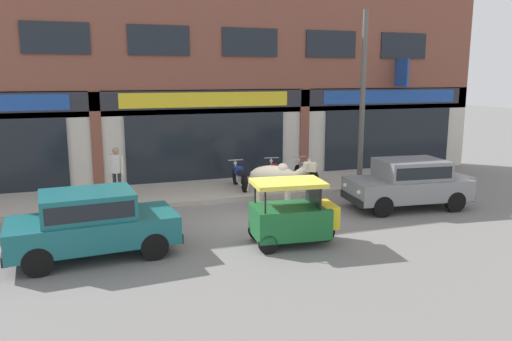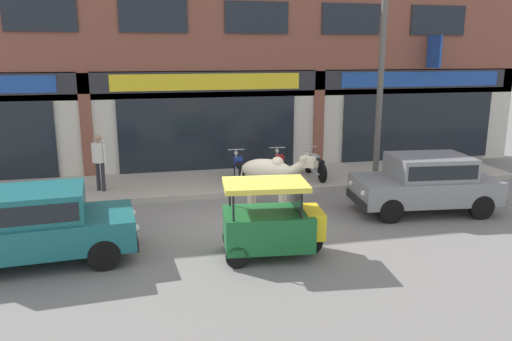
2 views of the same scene
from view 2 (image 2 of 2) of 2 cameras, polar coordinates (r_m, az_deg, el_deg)
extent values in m
plane|color=slate|center=(11.91, -1.83, -6.12)|extent=(90.00, 90.00, 0.00)
cube|color=#A8A093|center=(15.40, -4.56, -1.34)|extent=(19.00, 3.05, 0.16)
cube|color=brown|center=(16.76, -5.89, 18.47)|extent=(23.00, 0.55, 5.91)
cube|color=beige|center=(16.84, -5.59, 5.52)|extent=(23.00, 0.55, 3.40)
cube|color=#28282D|center=(16.40, -5.54, 10.05)|extent=(22.08, 0.08, 0.64)
cube|color=brown|center=(16.49, -18.81, 4.71)|extent=(0.36, 0.12, 3.40)
cube|color=black|center=(16.57, -5.41, 4.17)|extent=(5.83, 0.10, 2.40)
cube|color=yellow|center=(16.37, -5.53, 10.05)|extent=(6.13, 0.05, 0.52)
cube|color=brown|center=(17.47, 7.17, 5.76)|extent=(0.36, 0.12, 3.40)
cube|color=black|center=(19.15, 18.03, 4.81)|extent=(5.83, 0.10, 2.40)
cube|color=#1E479E|center=(18.98, 18.44, 9.88)|extent=(6.13, 0.05, 0.52)
cube|color=black|center=(16.50, -23.50, 16.09)|extent=(2.09, 0.06, 1.00)
cube|color=black|center=(16.29, -11.66, 16.93)|extent=(2.09, 0.06, 1.00)
cube|color=black|center=(16.72, 0.09, 17.09)|extent=(2.09, 0.06, 1.00)
cube|color=black|center=(17.75, 10.84, 16.65)|extent=(2.09, 0.06, 1.00)
cube|color=black|center=(19.28, 20.09, 15.82)|extent=(2.09, 0.06, 1.00)
cube|color=#1E479E|center=(18.72, 19.71, 12.66)|extent=(0.08, 0.80, 1.10)
ellipsoid|color=beige|center=(12.78, 1.29, -0.01)|extent=(1.44, 1.25, 0.60)
sphere|color=beige|center=(12.63, 2.47, 0.87)|extent=(0.32, 0.32, 0.32)
cylinder|color=beige|center=(12.92, 3.30, -2.90)|extent=(0.12, 0.12, 0.72)
cylinder|color=beige|center=(12.67, 2.85, -3.23)|extent=(0.12, 0.12, 0.72)
cylinder|color=beige|center=(13.23, -0.24, -2.49)|extent=(0.12, 0.12, 0.72)
cylinder|color=beige|center=(12.98, -0.75, -2.81)|extent=(0.12, 0.12, 0.72)
cylinder|color=beige|center=(12.47, 4.79, 0.32)|extent=(0.52, 0.47, 0.43)
cube|color=beige|center=(12.35, 5.95, 0.98)|extent=(0.42, 0.39, 0.26)
cube|color=tan|center=(12.31, 6.74, 0.73)|extent=(0.21, 0.21, 0.14)
cone|color=beige|center=(12.42, 5.93, 1.90)|extent=(0.13, 0.11, 0.19)
cone|color=beige|center=(12.23, 5.65, 1.73)|extent=(0.13, 0.11, 0.19)
cube|color=beige|center=(12.51, 5.82, 1.43)|extent=(0.12, 0.14, 0.10)
cube|color=beige|center=(12.21, 5.37, 1.14)|extent=(0.12, 0.14, 0.10)
cylinder|color=beige|center=(13.11, -1.72, -0.65)|extent=(0.16, 0.13, 0.60)
cylinder|color=black|center=(11.17, -17.06, -6.43)|extent=(0.61, 0.22, 0.60)
cylinder|color=black|center=(9.82, -16.95, -9.18)|extent=(0.61, 0.22, 0.60)
cube|color=#196066|center=(10.47, -23.46, -6.56)|extent=(3.61, 1.85, 0.60)
cube|color=#196066|center=(10.31, -24.30, -3.55)|extent=(2.00, 1.58, 0.56)
cube|color=black|center=(10.31, -24.30, -3.55)|extent=(1.85, 1.58, 0.35)
cube|color=black|center=(10.47, -13.85, -7.09)|extent=(0.23, 1.52, 0.20)
sphere|color=silver|center=(10.83, -13.95, -4.73)|extent=(0.14, 0.14, 0.14)
sphere|color=silver|center=(9.92, -13.58, -6.38)|extent=(0.14, 0.14, 0.14)
cylinder|color=black|center=(12.32, 15.15, -4.45)|extent=(0.62, 0.24, 0.60)
cylinder|color=black|center=(13.61, 12.88, -2.65)|extent=(0.62, 0.24, 0.60)
cylinder|color=black|center=(13.35, 24.35, -3.82)|extent=(0.62, 0.24, 0.60)
cylinder|color=black|center=(14.55, 21.44, -2.22)|extent=(0.62, 0.24, 0.60)
cube|color=gray|center=(13.33, 18.65, -2.01)|extent=(3.65, 1.95, 0.60)
cube|color=gray|center=(13.24, 19.23, 0.43)|extent=(2.04, 1.63, 0.56)
cube|color=black|center=(13.24, 19.23, 0.43)|extent=(1.89, 1.63, 0.35)
cube|color=black|center=(12.74, 11.54, -3.29)|extent=(0.28, 1.52, 0.20)
cube|color=black|center=(14.22, 24.88, -2.55)|extent=(0.28, 1.52, 0.20)
sphere|color=silver|center=(12.22, 12.19, -2.58)|extent=(0.14, 0.14, 0.14)
sphere|color=silver|center=(13.09, 10.81, -1.45)|extent=(0.14, 0.14, 0.14)
cube|color=red|center=(13.76, 26.18, -1.80)|extent=(0.05, 0.16, 0.14)
cube|color=red|center=(14.56, 24.07, -0.81)|extent=(0.05, 0.16, 0.14)
cylinder|color=black|center=(10.23, 6.37, -8.23)|extent=(0.45, 0.17, 0.44)
cylinder|color=black|center=(10.48, -2.64, -7.61)|extent=(0.45, 0.17, 0.44)
cylinder|color=black|center=(9.52, -2.15, -9.83)|extent=(0.45, 0.17, 0.44)
cube|color=#19602D|center=(9.94, 1.33, -6.63)|extent=(1.82, 1.34, 0.70)
cube|color=yellow|center=(10.07, 6.43, -5.84)|extent=(0.45, 0.90, 0.52)
cylinder|color=black|center=(10.31, 4.11, -2.29)|extent=(0.04, 0.04, 0.55)
cylinder|color=black|center=(9.38, 5.26, -3.89)|extent=(0.04, 0.04, 0.55)
cylinder|color=black|center=(10.14, -3.03, -2.53)|extent=(0.04, 0.04, 0.55)
cylinder|color=black|center=(9.20, -2.59, -4.19)|extent=(0.04, 0.04, 0.55)
cube|color=#DBCC42|center=(9.67, 1.07, -1.62)|extent=(1.72, 1.27, 0.10)
cube|color=black|center=(9.84, 4.65, -3.08)|extent=(0.13, 0.93, 0.50)
cylinder|color=black|center=(15.74, -2.28, 0.35)|extent=(0.13, 0.57, 0.56)
cylinder|color=black|center=(14.54, -1.65, -0.74)|extent=(0.13, 0.57, 0.56)
cube|color=#B2B5BA|center=(15.11, -1.97, -0.04)|extent=(0.22, 0.33, 0.24)
cube|color=navy|center=(15.21, -2.06, 1.05)|extent=(0.26, 0.41, 0.24)
cube|color=black|center=(14.82, -1.85, 0.65)|extent=(0.25, 0.53, 0.12)
cylinder|color=#B2B5BA|center=(15.62, -2.26, 1.37)|extent=(0.06, 0.27, 0.59)
cylinder|color=#B2B5BA|center=(15.60, -2.29, 2.41)|extent=(0.52, 0.06, 0.03)
sphere|color=silver|center=(15.68, -2.32, 2.02)|extent=(0.12, 0.12, 0.12)
cylinder|color=#B2B5BA|center=(14.77, -2.20, -0.68)|extent=(0.09, 0.48, 0.06)
cylinder|color=black|center=(16.07, 2.42, 0.62)|extent=(0.16, 0.57, 0.56)
cylinder|color=black|center=(14.87, 3.15, -0.43)|extent=(0.16, 0.57, 0.56)
cube|color=#B2B5BA|center=(15.44, 2.79, 0.24)|extent=(0.24, 0.34, 0.24)
cube|color=red|center=(15.54, 2.70, 1.31)|extent=(0.29, 0.43, 0.24)
cube|color=black|center=(15.16, 2.94, 0.92)|extent=(0.28, 0.54, 0.12)
cylinder|color=#B2B5BA|center=(15.95, 2.46, 1.62)|extent=(0.07, 0.27, 0.59)
cylinder|color=#B2B5BA|center=(15.94, 2.45, 2.64)|extent=(0.52, 0.09, 0.03)
sphere|color=silver|center=(16.02, 2.41, 2.25)|extent=(0.12, 0.12, 0.12)
cylinder|color=#B2B5BA|center=(15.10, 2.59, -0.37)|extent=(0.12, 0.48, 0.06)
cylinder|color=black|center=(16.28, 6.01, 0.72)|extent=(0.10, 0.56, 0.56)
cylinder|color=black|center=(15.14, 7.58, -0.29)|extent=(0.10, 0.56, 0.56)
cube|color=#B2B5BA|center=(15.68, 6.80, 0.36)|extent=(0.20, 0.32, 0.24)
cube|color=#A8AAB2|center=(15.77, 6.62, 1.41)|extent=(0.24, 0.40, 0.24)
cube|color=black|center=(15.41, 7.13, 1.04)|extent=(0.22, 0.52, 0.12)
cylinder|color=#B2B5BA|center=(16.16, 6.10, 1.71)|extent=(0.04, 0.27, 0.59)
cylinder|color=#B2B5BA|center=(16.14, 6.08, 2.71)|extent=(0.52, 0.04, 0.03)
sphere|color=silver|center=(16.22, 6.00, 2.33)|extent=(0.12, 0.12, 0.12)
cylinder|color=#B2B5BA|center=(15.33, 6.87, -0.25)|extent=(0.06, 0.48, 0.06)
cylinder|color=#2D2D33|center=(14.65, -17.07, -0.70)|extent=(0.11, 0.11, 0.82)
cylinder|color=#2D2D33|center=(14.77, -17.60, -0.63)|extent=(0.11, 0.11, 0.82)
cylinder|color=silver|center=(14.56, -17.52, 1.97)|extent=(0.32, 0.32, 0.56)
cylinder|color=silver|center=(14.43, -16.89, 1.80)|extent=(0.08, 0.08, 0.56)
cylinder|color=silver|center=(14.71, -18.12, 1.93)|extent=(0.08, 0.08, 0.56)
sphere|color=tan|center=(14.49, -17.63, 3.52)|extent=(0.20, 0.20, 0.20)
cylinder|color=#595651|center=(15.20, 14.03, 9.60)|extent=(0.18, 0.18, 5.86)
camera|label=1|loc=(2.44, -132.91, -10.50)|focal=35.00mm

